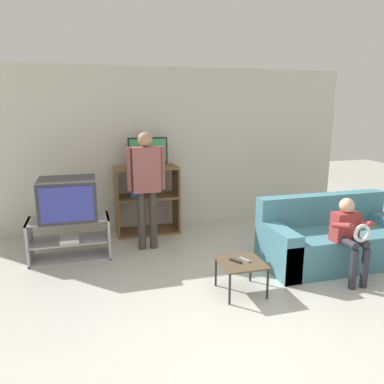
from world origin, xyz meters
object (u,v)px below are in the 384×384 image
at_px(person_seated_child, 350,232).
at_px(media_shelf, 147,199).
at_px(couch, 332,240).
at_px(remote_control_white, 245,260).
at_px(person_standing_adult, 146,179).
at_px(tv_stand, 70,238).
at_px(television_main, 68,199).
at_px(television_flat, 148,153).
at_px(snack_table, 241,265).
at_px(remote_control_black, 235,261).

bearing_deg(person_seated_child, media_shelf, 130.18).
bearing_deg(couch, remote_control_white, -163.61).
distance_m(media_shelf, person_standing_adult, 0.85).
xyz_separation_m(media_shelf, person_standing_adult, (-0.11, -0.70, 0.46)).
xyz_separation_m(tv_stand, television_main, (0.01, 0.00, 0.55)).
height_order(television_flat, snack_table, television_flat).
distance_m(tv_stand, television_main, 0.55).
bearing_deg(person_seated_child, snack_table, 177.64).
relative_size(media_shelf, remote_control_white, 7.43).
bearing_deg(tv_stand, media_shelf, 33.44).
bearing_deg(remote_control_white, remote_control_black, 157.40).
distance_m(remote_control_black, couch, 1.57).
bearing_deg(media_shelf, person_seated_child, -49.82).
xyz_separation_m(tv_stand, person_seated_child, (3.12, -1.56, 0.31)).
relative_size(tv_stand, remote_control_black, 7.20).
xyz_separation_m(television_main, person_standing_adult, (1.04, 0.06, 0.19)).
bearing_deg(couch, person_standing_adult, 152.83).
distance_m(person_standing_adult, person_seated_child, 2.67).
xyz_separation_m(remote_control_white, person_standing_adult, (-0.81, 1.55, 0.64)).
xyz_separation_m(couch, person_seated_child, (-0.14, -0.49, 0.29)).
bearing_deg(person_standing_adult, remote_control_black, -65.50).
bearing_deg(television_main, tv_stand, -177.71).
bearing_deg(remote_control_white, television_main, 119.13).
bearing_deg(couch, television_main, 161.76).
xyz_separation_m(television_main, snack_table, (1.81, -1.50, -0.50)).
height_order(television_main, media_shelf, television_main).
xyz_separation_m(television_flat, couch, (2.07, -1.86, -0.99)).
height_order(media_shelf, couch, media_shelf).
relative_size(snack_table, person_standing_adult, 0.29).
height_order(media_shelf, television_flat, television_flat).
height_order(tv_stand, remote_control_black, tv_stand).
relative_size(media_shelf, person_seated_child, 1.11).
xyz_separation_m(tv_stand, television_flat, (1.20, 0.79, 1.01)).
height_order(television_main, remote_control_black, television_main).
bearing_deg(remote_control_white, person_seated_child, -25.49).
height_order(media_shelf, person_standing_adult, person_standing_adult).
bearing_deg(television_main, snack_table, -39.80).
height_order(remote_control_black, person_standing_adult, person_standing_adult).
bearing_deg(couch, television_flat, 137.98).
bearing_deg(television_flat, snack_table, -74.91).
distance_m(snack_table, remote_control_white, 0.07).
relative_size(remote_control_black, person_seated_child, 0.15).
relative_size(media_shelf, television_flat, 1.74).
bearing_deg(couch, media_shelf, 138.87).
relative_size(television_main, remote_control_white, 4.96).
height_order(media_shelf, remote_control_white, media_shelf).
bearing_deg(television_flat, person_seated_child, -50.66).
bearing_deg(person_standing_adult, snack_table, -63.97).
height_order(television_main, person_standing_adult, person_standing_adult).
height_order(tv_stand, couch, couch).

